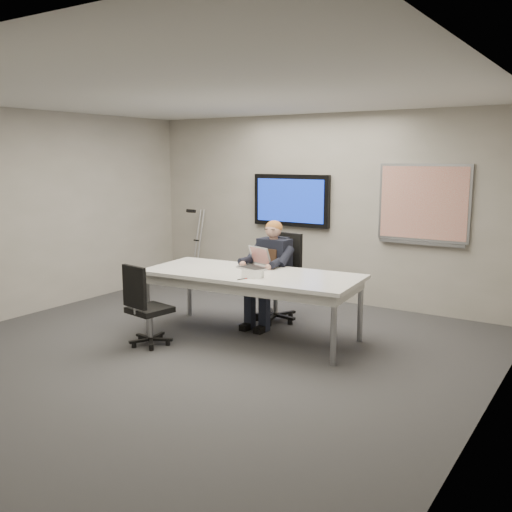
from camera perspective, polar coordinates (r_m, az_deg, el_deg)
The scene contains 15 objects.
floor at distance 6.49m, azimuth -5.75°, elevation -9.63°, with size 6.00×6.00×0.02m, color #373639.
ceiling at distance 6.15m, azimuth -6.22°, elevation 15.78°, with size 6.00×6.00×0.02m, color silver.
wall_back at distance 8.69m, azimuth 6.57°, elevation 4.77°, with size 6.00×0.02×2.80m, color gray.
wall_left at distance 8.38m, azimuth -22.20°, elevation 3.92°, with size 0.02×6.00×2.80m, color gray.
wall_right at distance 4.89m, azimuth 22.54°, elevation 0.17°, with size 0.02×6.00×2.80m, color gray.
conference_table at distance 6.82m, azimuth -0.46°, elevation -2.41°, with size 2.69×1.32×0.80m.
tv_display at distance 8.87m, azimuth 3.53°, elevation 5.57°, with size 1.30×0.09×0.80m.
whiteboard at distance 8.09m, azimuth 16.41°, elevation 4.99°, with size 1.25×0.08×1.10m.
office_chair_far at distance 7.62m, azimuth 2.21°, elevation -3.79°, with size 0.62×0.62×1.17m.
office_chair_near at distance 6.73m, azimuth -10.83°, elevation -6.36°, with size 0.53×0.53×0.96m.
seated_person at distance 7.36m, azimuth 1.13°, elevation -2.80°, with size 0.43×0.73×1.36m.
crutch at distance 9.78m, azimuth -5.87°, elevation 1.03°, with size 0.18×0.39×1.34m, color #B5B7BE, non-canonical shape.
laptop at distance 7.07m, azimuth -0.01°, elevation -0.69°, with size 0.43×0.44×0.26m.
name_tent at distance 6.48m, azimuth -0.32°, elevation -1.82°, with size 0.24×0.07×0.09m, color white, non-canonical shape.
pen at distance 6.42m, azimuth -1.37°, elevation -2.31°, with size 0.01×0.01×0.13m, color black.
Camera 1 is at (3.85, -4.76, 2.16)m, focal length 40.00 mm.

